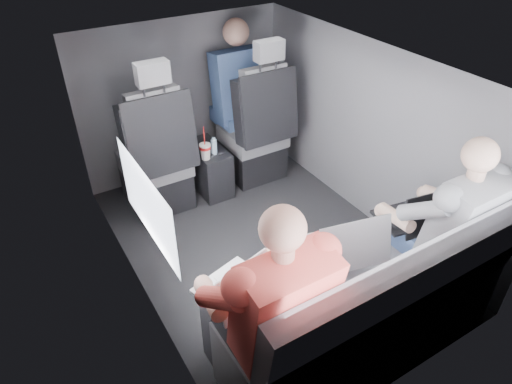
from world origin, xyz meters
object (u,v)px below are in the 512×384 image
front_seat_left (157,165)px  laptop_silver (340,246)px  center_console (209,168)px  passenger_rear_right (439,225)px  passenger_rear_left (266,306)px  water_bottle (214,147)px  laptop_white (236,286)px  rear_bench (369,315)px  passenger_front_right (237,87)px  laptop_black (416,215)px  soda_cup (205,151)px  front_seat_right (256,136)px

front_seat_left → laptop_silver: (0.40, -1.67, 0.24)m
center_console → passenger_rear_right: (0.55, -1.85, 0.43)m
center_console → passenger_rear_left: (-0.60, -1.85, 0.44)m
front_seat_left → water_bottle: size_ratio=8.84×
laptop_white → passenger_rear_left: (0.05, -0.19, 0.01)m
laptop_silver → front_seat_left: bearing=103.6°
passenger_rear_right → laptop_silver: bearing=166.8°
front_seat_left → rear_bench: (0.45, -1.90, -0.09)m
front_seat_left → passenger_front_right: (0.87, 0.26, 0.36)m
passenger_rear_right → laptop_black: bearing=111.9°
passenger_rear_right → passenger_rear_left: bearing=-180.0°
water_bottle → passenger_rear_left: passenger_rear_left is taller
front_seat_left → water_bottle: front_seat_left is taller
laptop_white → center_console: bearing=68.6°
water_bottle → passenger_front_right: 0.61m
passenger_rear_right → passenger_front_right: size_ratio=1.35×
laptop_black → passenger_rear_left: passenger_rear_left is taller
rear_bench → passenger_front_right: (0.42, 2.16, 0.45)m
laptop_white → front_seat_left: bearing=83.0°
soda_cup → water_bottle: (0.09, 0.03, -0.00)m
soda_cup → passenger_front_right: size_ratio=0.31×
center_console → laptop_black: 1.85m
front_seat_left → passenger_rear_right: 2.08m
laptop_white → passenger_rear_right: size_ratio=0.31×
water_bottle → laptop_white: laptop_white is taller
center_console → water_bottle: water_bottle is taller
front_seat_right → laptop_silver: 1.75m
water_bottle → passenger_rear_left: 1.84m
passenger_front_right → passenger_rear_right: bearing=-86.2°
soda_cup → passenger_rear_left: size_ratio=0.22×
front_seat_right → passenger_rear_left: 2.10m
front_seat_left → soda_cup: bearing=-16.8°
laptop_black → passenger_rear_right: bearing=-68.1°
passenger_rear_left → passenger_rear_right: size_ratio=1.03×
front_seat_left → passenger_rear_left: (-0.15, -1.81, 0.24)m
front_seat_left → passenger_rear_left: bearing=-94.7°
rear_bench → laptop_white: size_ratio=4.17×
laptop_white → passenger_rear_right: passenger_rear_right is taller
rear_bench → water_bottle: size_ratio=11.18×
laptop_black → center_console: bearing=106.3°
water_bottle → passenger_front_right: (0.41, 0.33, 0.30)m
passenger_front_right → center_console: bearing=-152.5°
laptop_white → laptop_silver: laptop_silver is taller
passenger_front_right → soda_cup: bearing=-143.9°
center_console → laptop_white: size_ratio=1.25×
front_seat_right → passenger_rear_right: front_seat_right is taller
front_seat_right → passenger_front_right: size_ratio=1.40×
laptop_black → passenger_front_right: 1.95m
front_seat_right → laptop_silver: size_ratio=2.87×
front_seat_left → front_seat_right: 0.90m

